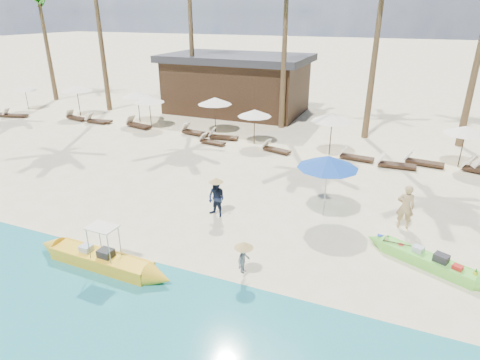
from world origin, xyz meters
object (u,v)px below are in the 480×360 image
at_px(green_canoe, 428,261).
at_px(tourist, 405,207).
at_px(yellow_canoe, 101,260).
at_px(blue_umbrella, 328,162).

xyz_separation_m(green_canoe, tourist, (-0.80, 2.29, 0.64)).
xyz_separation_m(yellow_canoe, blue_umbrella, (5.62, 5.97, 1.96)).
height_order(green_canoe, tourist, tourist).
xyz_separation_m(tourist, blue_umbrella, (-2.85, -0.17, 1.36)).
bearing_deg(yellow_canoe, tourist, 37.41).
distance_m(green_canoe, blue_umbrella, 4.67).
relative_size(green_canoe, blue_umbrella, 1.76).
distance_m(green_canoe, yellow_canoe, 10.03).
height_order(green_canoe, yellow_canoe, yellow_canoe).
bearing_deg(tourist, yellow_canoe, 30.03).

